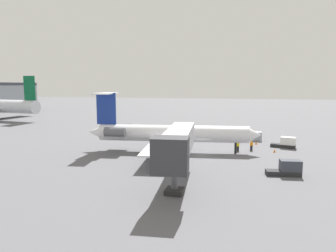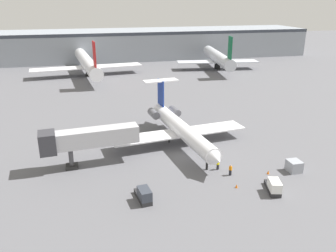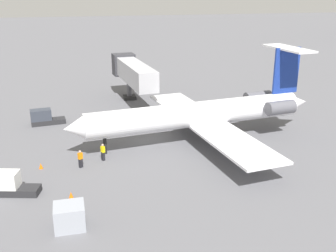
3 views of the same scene
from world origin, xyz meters
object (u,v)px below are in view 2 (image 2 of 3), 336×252
regional_jet (180,127)px  baggage_tug_lead (274,187)px  parked_airliner_west_mid (218,58)px  ground_crew_marshaller (218,164)px  baggage_tug_trailing (144,195)px  cargo_container_uld (294,166)px  traffic_cone_mid (237,186)px  ground_crew_loader (230,170)px  jet_bridge (83,139)px  traffic_cone_near (268,172)px  parked_airliner_west_end (87,63)px

regional_jet → baggage_tug_lead: size_ratio=6.64×
parked_airliner_west_mid → ground_crew_marshaller: bearing=-111.1°
baggage_tug_trailing → parked_airliner_west_mid: 90.58m
cargo_container_uld → traffic_cone_mid: (-10.42, -2.51, -0.59)m
ground_crew_marshaller → ground_crew_loader: size_ratio=1.00×
baggage_tug_lead → baggage_tug_trailing: bearing=173.5°
ground_crew_marshaller → cargo_container_uld: (10.96, -3.23, 0.00)m
baggage_tug_lead → traffic_cone_mid: 4.91m
jet_bridge → ground_crew_loader: size_ratio=8.91×
regional_jet → traffic_cone_near: size_ratio=51.06×
cargo_container_uld → traffic_cone_near: cargo_container_uld is taller
baggage_tug_trailing → ground_crew_loader: bearing=15.7°
regional_jet → baggage_tug_lead: bearing=-67.6°
jet_bridge → parked_airliner_west_end: parked_airliner_west_end is taller
ground_crew_loader → cargo_container_uld: bearing=-6.3°
traffic_cone_mid → parked_airliner_west_mid: parked_airliner_west_mid is taller
ground_crew_marshaller → baggage_tug_lead: size_ratio=0.40×
parked_airliner_west_end → ground_crew_loader: bearing=-76.2°
parked_airliner_west_end → parked_airliner_west_mid: parked_airliner_west_end is taller
ground_crew_marshaller → cargo_container_uld: cargo_container_uld is taller
jet_bridge → baggage_tug_trailing: bearing=-59.1°
ground_crew_loader → ground_crew_marshaller: bearing=117.6°
ground_crew_marshaller → jet_bridge: bearing=163.1°
cargo_container_uld → baggage_tug_lead: bearing=-142.1°
parked_airliner_west_mid → traffic_cone_mid: bearing=-109.4°
traffic_cone_mid → cargo_container_uld: bearing=13.5°
regional_jet → jet_bridge: bearing=-162.7°
cargo_container_uld → parked_airliner_west_mid: size_ratio=0.06×
parked_airliner_west_end → baggage_tug_trailing: bearing=-86.2°
ground_crew_marshaller → parked_airliner_west_end: size_ratio=0.04×
traffic_cone_near → parked_airliner_west_mid: parked_airliner_west_mid is taller
baggage_tug_trailing → traffic_cone_near: size_ratio=7.53×
cargo_container_uld → traffic_cone_near: bearing=178.5°
traffic_cone_near → jet_bridge: bearing=161.0°
ground_crew_loader → baggage_tug_lead: size_ratio=0.40×
baggage_tug_trailing → parked_airliner_west_end: size_ratio=0.09×
ground_crew_marshaller → ground_crew_loader: same height
ground_crew_loader → parked_airliner_west_mid: size_ratio=0.05×
parked_airliner_west_end → baggage_tug_lead: bearing=-74.6°
jet_bridge → cargo_container_uld: size_ratio=7.16×
parked_airliner_west_mid → baggage_tug_trailing: bearing=-117.1°
jet_bridge → parked_airliner_west_mid: (48.43, 68.61, -0.26)m
baggage_tug_lead → parked_airliner_west_mid: 86.00m
ground_crew_marshaller → baggage_tug_trailing: 13.82m
regional_jet → parked_airliner_west_end: 65.06m
traffic_cone_near → parked_airliner_west_end: 81.49m
regional_jet → baggage_tug_trailing: 19.68m
cargo_container_uld → parked_airliner_west_end: parked_airliner_west_end is taller
jet_bridge → baggage_tug_lead: jet_bridge is taller
baggage_tug_lead → parked_airliner_west_mid: (23.94, 82.53, 3.44)m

